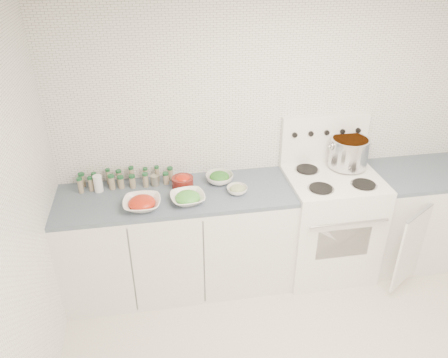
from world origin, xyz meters
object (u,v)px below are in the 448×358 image
stock_pot (349,151)px  bowl_tomato (142,203)px  stove (328,220)px  bowl_snowpea (188,198)px

stock_pot → bowl_tomato: (-1.73, -0.30, -0.14)m
stove → bowl_tomato: bearing=-174.5°
stock_pot → bowl_tomato: size_ratio=1.18×
stove → stock_pot: (0.17, 0.15, 0.58)m
bowl_tomato → bowl_snowpea: bowl_tomato is taller
stock_pot → bowl_snowpea: size_ratio=1.20×
bowl_tomato → bowl_snowpea: (0.34, 0.02, -0.00)m
stove → bowl_tomato: size_ratio=4.63×
bowl_tomato → bowl_snowpea: 0.34m
stock_pot → bowl_tomato: bearing=-170.3°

